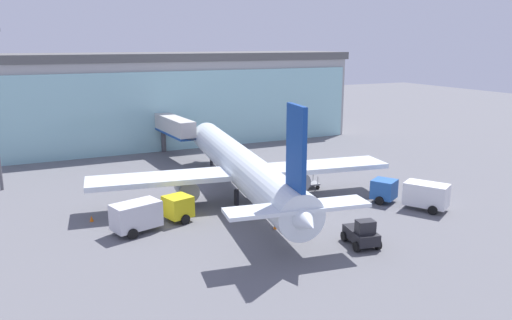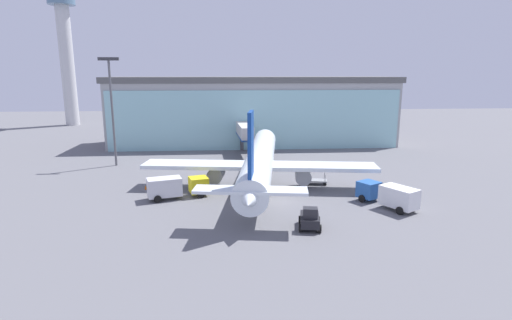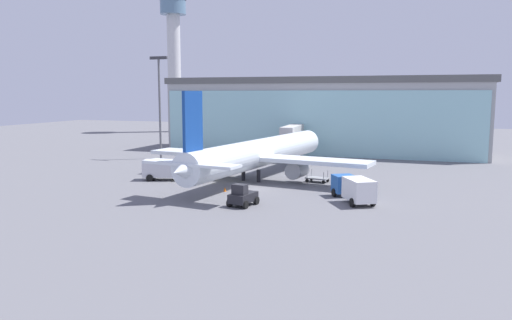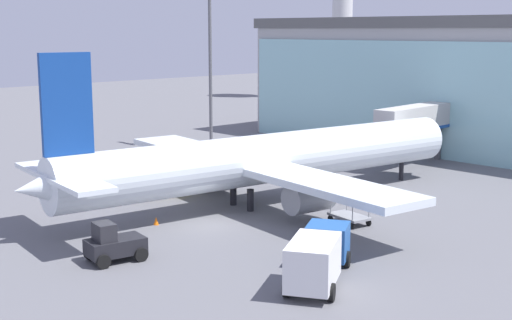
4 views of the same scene
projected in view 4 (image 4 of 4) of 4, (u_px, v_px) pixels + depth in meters
ground at (208, 224)px, 47.83m from camera, size 240.00×240.00×0.00m
terminal_building at (502, 86)px, 73.68m from camera, size 60.20×14.43×14.26m
jet_bridge at (417, 120)px, 68.08m from camera, size 3.03×11.84×5.77m
apron_light_mast at (210, 52)px, 77.28m from camera, size 3.20×0.40×17.47m
airplane at (264, 160)px, 52.84m from camera, size 31.01×37.90×11.54m
catering_truck at (131, 173)px, 57.62m from camera, size 7.62×4.19×2.65m
fuel_truck at (318, 255)px, 36.57m from camera, size 5.62×7.40×2.65m
baggage_cart at (349, 217)px, 47.91m from camera, size 3.04×2.07×1.50m
pushback_tug at (113, 244)px, 40.09m from camera, size 2.63×3.46×2.30m
safety_cone_nose at (156, 221)px, 47.68m from camera, size 0.36×0.36×0.55m
safety_cone_wingtip at (142, 173)px, 63.78m from camera, size 0.36×0.36×0.55m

